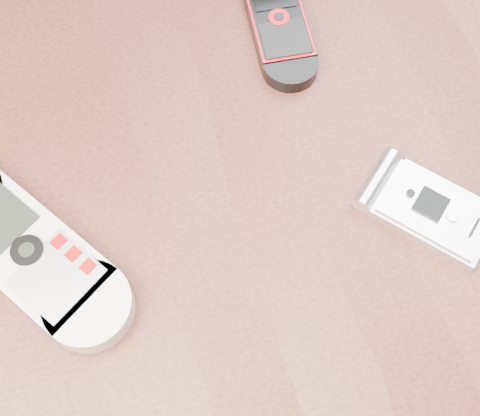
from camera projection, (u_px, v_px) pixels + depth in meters
name	position (u px, v px, depth m)	size (l,w,h in m)	color
ground	(237.00, 395.00, 1.14)	(4.00, 4.00, 0.00)	#472B19
table	(234.00, 268.00, 0.55)	(1.20, 0.80, 0.75)	black
nokia_white	(24.00, 249.00, 0.44)	(0.06, 0.18, 0.02)	beige
nokia_black_red	(276.00, 15.00, 0.52)	(0.04, 0.14, 0.01)	black
motorola_razr	(432.00, 210.00, 0.45)	(0.05, 0.09, 0.01)	silver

